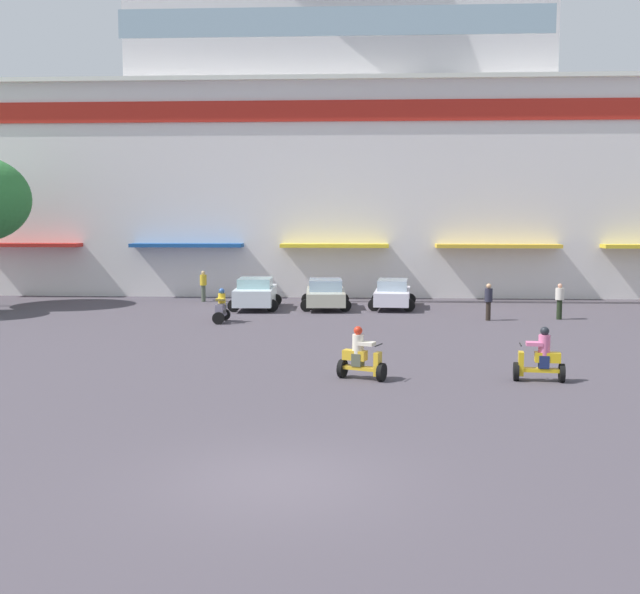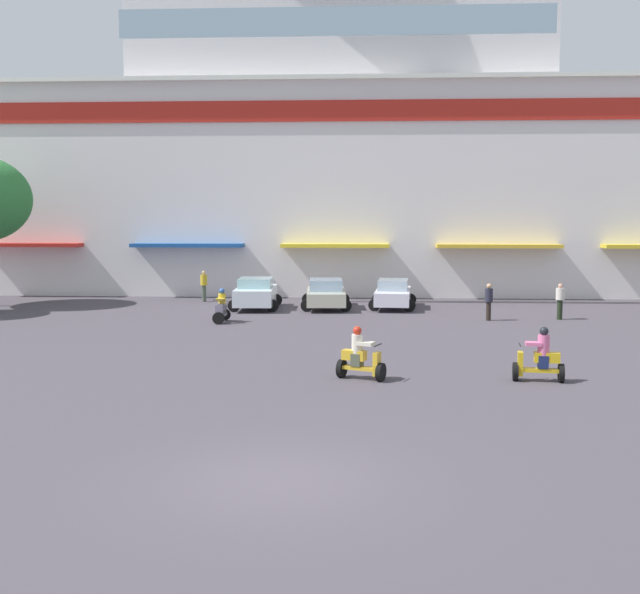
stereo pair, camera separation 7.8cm
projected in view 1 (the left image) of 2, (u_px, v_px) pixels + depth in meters
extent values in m
plane|color=#49424B|center=(320.00, 351.00, 26.60)|extent=(128.00, 128.00, 0.00)
cube|color=white|center=(339.00, 193.00, 48.04)|extent=(42.48, 10.46, 11.89)
cube|color=white|center=(340.00, 38.00, 47.56)|extent=(24.18, 9.41, 6.93)
cube|color=red|center=(337.00, 111.00, 42.33)|extent=(39.08, 0.12, 1.13)
cube|color=white|center=(337.00, 77.00, 42.10)|extent=(42.48, 0.70, 0.24)
cube|color=red|center=(28.00, 245.00, 43.56)|extent=(5.92, 1.10, 0.20)
cube|color=#1B4B92|center=(187.00, 245.00, 43.07)|extent=(6.22, 1.10, 0.20)
cube|color=yellow|center=(334.00, 246.00, 42.63)|extent=(5.92, 1.10, 0.20)
cube|color=gold|center=(498.00, 246.00, 42.15)|extent=(6.69, 1.10, 0.20)
cube|color=#99B7C6|center=(334.00, 21.00, 37.80)|extent=(21.28, 0.08, 1.39)
cube|color=white|center=(255.00, 295.00, 38.34)|extent=(1.99, 4.11, 0.79)
cube|color=#96C0C4|center=(255.00, 283.00, 38.27)|extent=(1.66, 2.08, 0.47)
cylinder|color=black|center=(240.00, 300.00, 39.64)|extent=(0.61, 0.19, 0.60)
cylinder|color=black|center=(276.00, 300.00, 39.61)|extent=(0.61, 0.19, 0.60)
cylinder|color=black|center=(234.00, 306.00, 37.14)|extent=(0.61, 0.19, 0.60)
cylinder|color=black|center=(272.00, 306.00, 37.11)|extent=(0.61, 0.19, 0.60)
cube|color=beige|center=(325.00, 296.00, 38.56)|extent=(2.11, 4.52, 0.64)
cube|color=#93ADC7|center=(325.00, 285.00, 38.50)|extent=(1.72, 2.30, 0.53)
cylinder|color=black|center=(307.00, 299.00, 39.95)|extent=(0.61, 0.20, 0.60)
cylinder|color=black|center=(343.00, 299.00, 39.96)|extent=(0.61, 0.20, 0.60)
cylinder|color=black|center=(307.00, 305.00, 37.23)|extent=(0.61, 0.20, 0.60)
cylinder|color=black|center=(345.00, 305.00, 37.24)|extent=(0.61, 0.20, 0.60)
cube|color=silver|center=(393.00, 296.00, 38.63)|extent=(1.98, 4.40, 0.65)
cube|color=#9EB1BE|center=(393.00, 285.00, 38.57)|extent=(1.59, 2.25, 0.50)
cylinder|color=black|center=(377.00, 299.00, 40.08)|extent=(0.61, 0.21, 0.60)
cylinder|color=black|center=(410.00, 299.00, 39.86)|extent=(0.61, 0.21, 0.60)
cylinder|color=black|center=(374.00, 305.00, 37.46)|extent=(0.61, 0.21, 0.60)
cylinder|color=black|center=(409.00, 305.00, 37.24)|extent=(0.61, 0.21, 0.60)
cylinder|color=black|center=(382.00, 372.00, 21.77)|extent=(0.33, 0.53, 0.52)
cylinder|color=black|center=(342.00, 368.00, 22.29)|extent=(0.33, 0.53, 0.52)
cube|color=gold|center=(362.00, 368.00, 22.03)|extent=(1.08, 0.67, 0.10)
cube|color=gold|center=(355.00, 355.00, 22.08)|extent=(0.74, 0.54, 0.28)
cube|color=gold|center=(378.00, 364.00, 21.80)|extent=(0.25, 0.35, 0.67)
cylinder|color=black|center=(379.00, 345.00, 21.73)|extent=(0.23, 0.49, 0.04)
cube|color=#4E5340|center=(358.00, 359.00, 22.05)|extent=(0.38, 0.40, 0.36)
cylinder|color=beige|center=(358.00, 344.00, 22.01)|extent=(0.42, 0.42, 0.54)
sphere|color=red|center=(358.00, 331.00, 21.96)|extent=(0.25, 0.25, 0.25)
cube|color=beige|center=(367.00, 344.00, 21.89)|extent=(0.54, 0.48, 0.10)
cylinder|color=black|center=(516.00, 371.00, 21.88)|extent=(0.20, 0.53, 0.52)
cylinder|color=black|center=(562.00, 373.00, 21.66)|extent=(0.20, 0.53, 0.52)
cube|color=gold|center=(539.00, 370.00, 21.77)|extent=(1.12, 0.41, 0.10)
cube|color=gold|center=(548.00, 357.00, 21.69)|extent=(0.72, 0.38, 0.28)
cube|color=gold|center=(521.00, 364.00, 21.83)|extent=(0.18, 0.33, 0.67)
cylinder|color=black|center=(520.00, 344.00, 21.78)|extent=(0.10, 0.52, 0.04)
cube|color=navy|center=(544.00, 361.00, 21.72)|extent=(0.32, 0.35, 0.36)
cylinder|color=pink|center=(544.00, 345.00, 21.67)|extent=(0.36, 0.36, 0.56)
sphere|color=black|center=(545.00, 331.00, 21.63)|extent=(0.25, 0.25, 0.25)
cube|color=pink|center=(534.00, 344.00, 21.71)|extent=(0.48, 0.39, 0.10)
cylinder|color=black|center=(218.00, 318.00, 32.96)|extent=(0.52, 0.16, 0.52)
cylinder|color=black|center=(224.00, 315.00, 34.14)|extent=(0.52, 0.16, 0.52)
cube|color=gray|center=(221.00, 315.00, 33.54)|extent=(0.32, 1.06, 0.10)
cube|color=gray|center=(222.00, 306.00, 33.72)|extent=(0.32, 0.68, 0.28)
cube|color=gray|center=(219.00, 313.00, 33.05)|extent=(0.32, 0.15, 0.67)
cylinder|color=black|center=(219.00, 300.00, 32.97)|extent=(0.52, 0.05, 0.04)
cube|color=#514F4D|center=(222.00, 309.00, 33.64)|extent=(0.33, 0.29, 0.36)
cylinder|color=gold|center=(222.00, 299.00, 33.59)|extent=(0.33, 0.33, 0.50)
sphere|color=#30589F|center=(222.00, 291.00, 33.55)|extent=(0.25, 0.25, 0.25)
cube|color=gold|center=(220.00, 299.00, 33.33)|extent=(0.36, 0.45, 0.10)
cylinder|color=#485143|center=(203.00, 293.00, 41.45)|extent=(0.27, 0.27, 0.88)
cylinder|color=gold|center=(203.00, 280.00, 41.38)|extent=(0.43, 0.43, 0.56)
sphere|color=tan|center=(203.00, 273.00, 41.33)|extent=(0.21, 0.21, 0.21)
cylinder|color=black|center=(559.00, 310.00, 34.51)|extent=(0.29, 0.29, 0.88)
cylinder|color=beige|center=(560.00, 294.00, 34.44)|extent=(0.47, 0.47, 0.52)
sphere|color=tan|center=(560.00, 286.00, 34.40)|extent=(0.20, 0.20, 0.20)
cylinder|color=black|center=(488.00, 311.00, 34.17)|extent=(0.29, 0.29, 0.83)
cylinder|color=#262634|center=(489.00, 295.00, 34.10)|extent=(0.46, 0.46, 0.58)
sphere|color=tan|center=(489.00, 286.00, 34.05)|extent=(0.22, 0.22, 0.22)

